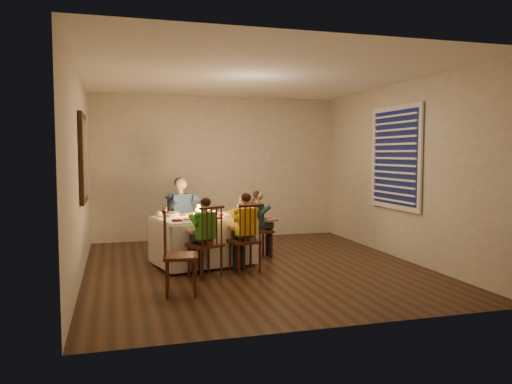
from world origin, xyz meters
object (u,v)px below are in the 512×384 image
object	(u,v)px
child_green	(205,276)
child_yellow	(245,271)
chair_near_right	(245,271)
adult	(182,255)
child_teal	(259,257)
dining_table	(203,231)
serving_bowl	(172,215)
chair_adult	(182,255)
chair_end	(259,257)
chair_near_left	(205,276)
chair_extra	(181,294)

from	to	relation	value
child_green	child_yellow	xyz separation A→B (m)	(0.56, 0.13, 0.00)
chair_near_right	adult	distance (m)	1.44
adult	child_teal	world-z (taller)	adult
child_green	child_yellow	world-z (taller)	child_yellow
dining_table	serving_bowl	distance (m)	0.48
dining_table	child_teal	distance (m)	1.03
chair_adult	chair_end	distance (m)	1.19
chair_near_right	child_yellow	xyz separation A→B (m)	(0.00, 0.00, 0.00)
chair_adult	chair_near_left	xyz separation A→B (m)	(0.11, -1.40, 0.00)
chair_near_right	serving_bowl	xyz separation A→B (m)	(-0.87, 0.73, 0.70)
chair_adult	child_green	xyz separation A→B (m)	(0.11, -1.40, 0.00)
chair_near_left	child_teal	xyz separation A→B (m)	(0.98, 0.94, 0.00)
chair_near_right	child_green	bearing A→B (deg)	2.92
chair_extra	child_yellow	bearing A→B (deg)	-40.68
chair_near_right	child_teal	distance (m)	0.91
chair_adult	serving_bowl	bearing A→B (deg)	-131.66
child_teal	chair_end	bearing A→B (deg)	-0.00
chair_near_left	child_green	distance (m)	0.00
chair_extra	child_green	xyz separation A→B (m)	(0.39, 0.72, 0.00)
chair_adult	chair_near_right	distance (m)	1.44
chair_near_right	child_green	xyz separation A→B (m)	(-0.56, -0.13, 0.00)
chair_end	child_green	bearing A→B (deg)	125.44
dining_table	adult	bearing A→B (deg)	92.68
adult	child_yellow	size ratio (longest dim) A/B	1.14
child_green	child_yellow	size ratio (longest dim) A/B	0.96
dining_table	child_yellow	distance (m)	0.88
child_yellow	child_teal	bearing A→B (deg)	-128.24
chair_end	adult	size ratio (longest dim) A/B	0.77
serving_bowl	child_teal	bearing A→B (deg)	3.04
chair_near_left	chair_near_right	bearing A→B (deg)	169.61
chair_near_right	adult	xyz separation A→B (m)	(-0.67, 1.27, 0.00)
serving_bowl	chair_near_right	bearing A→B (deg)	-40.24
chair_near_left	child_teal	size ratio (longest dim) A/B	0.91
chair_adult	serving_bowl	size ratio (longest dim) A/B	4.63
child_green	child_teal	bearing A→B (deg)	-160.15
adult	child_teal	size ratio (longest dim) A/B	1.19
dining_table	child_green	world-z (taller)	dining_table
dining_table	chair_near_left	bearing A→B (deg)	-111.71
chair_adult	chair_near_left	size ratio (longest dim) A/B	1.00
child_yellow	child_green	bearing A→B (deg)	2.92
chair_adult	chair_near_left	distance (m)	1.41
child_teal	child_green	bearing A→B (deg)	125.44
chair_adult	chair_extra	world-z (taller)	chair_extra
dining_table	chair_end	xyz separation A→B (m)	(0.89, 0.22, -0.48)
child_yellow	adult	bearing A→B (deg)	-72.53
chair_near_left	child_teal	world-z (taller)	child_teal
chair_near_left	chair_end	size ratio (longest dim) A/B	1.00
dining_table	chair_near_right	distance (m)	0.88
child_green	child_teal	xyz separation A→B (m)	(0.98, 0.94, 0.00)
chair_end	adult	world-z (taller)	adult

